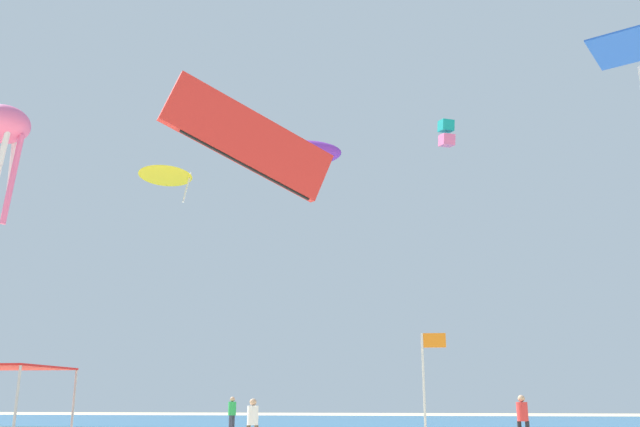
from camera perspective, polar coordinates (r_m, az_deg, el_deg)
ocean_strip at (r=49.53m, az=2.88°, el=-17.19°), size 110.00×24.48×0.03m
canopy_tent at (r=21.70m, az=-25.55°, el=-11.95°), size 3.09×3.29×2.48m
person_near_tent at (r=26.58m, az=16.86°, el=-16.08°), size 0.41×0.40×1.70m
person_leftmost at (r=34.82m, az=-7.49°, el=-16.32°), size 0.39×0.43×1.64m
person_central at (r=23.50m, az=-5.75°, el=-16.98°), size 0.42×0.37×1.57m
banner_flag at (r=16.90m, az=9.09°, el=-14.14°), size 0.61×0.06×3.14m
kite_octopus_pink at (r=28.97m, az=-25.40°, el=6.42°), size 2.62×2.62×4.73m
kite_diamond_blue at (r=25.67m, az=25.40°, el=12.43°), size 3.77×3.77×3.88m
kite_delta_yellow at (r=40.74m, az=-12.98°, el=3.48°), size 3.17×3.21×2.55m
kite_parafoil_red at (r=24.72m, az=-6.06°, el=6.22°), size 5.95×3.77×4.07m
kite_box_teal at (r=44.31m, az=10.71°, el=6.74°), size 1.11×1.16×1.83m
kite_inflatable_purple at (r=49.80m, az=-2.27°, el=5.11°), size 7.17×2.58×2.79m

